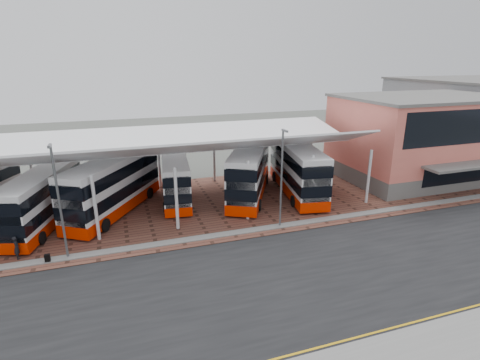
# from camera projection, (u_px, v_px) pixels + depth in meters

# --- Properties ---
(ground) EXTENTS (140.00, 140.00, 0.00)m
(ground) POSITION_uv_depth(u_px,v_px,m) (292.00, 270.00, 24.44)
(ground) COLOR #4D5049
(road) EXTENTS (120.00, 14.00, 0.02)m
(road) POSITION_uv_depth(u_px,v_px,m) (299.00, 278.00, 23.53)
(road) COLOR black
(road) RESTS_ON ground
(forecourt) EXTENTS (72.00, 16.00, 0.06)m
(forecourt) POSITION_uv_depth(u_px,v_px,m) (251.00, 199.00, 36.75)
(forecourt) COLOR brown
(forecourt) RESTS_ON ground
(north_kerb) EXTENTS (120.00, 0.80, 0.14)m
(north_kerb) POSITION_uv_depth(u_px,v_px,m) (257.00, 230.00, 30.00)
(north_kerb) COLOR slate
(north_kerb) RESTS_ON ground
(yellow_line_near) EXTENTS (120.00, 0.12, 0.01)m
(yellow_line_near) POSITION_uv_depth(u_px,v_px,m) (356.00, 343.00, 18.12)
(yellow_line_near) COLOR #CE970D
(yellow_line_near) RESTS_ON road
(yellow_line_far) EXTENTS (120.00, 0.12, 0.01)m
(yellow_line_far) POSITION_uv_depth(u_px,v_px,m) (352.00, 339.00, 18.39)
(yellow_line_far) COLOR #CE970D
(yellow_line_far) RESTS_ON road
(canopy) EXTENTS (37.00, 11.63, 7.07)m
(canopy) POSITION_uv_depth(u_px,v_px,m) (164.00, 145.00, 33.38)
(canopy) COLOR silver
(canopy) RESTS_ON ground
(terminal) EXTENTS (18.40, 14.40, 9.25)m
(terminal) POSITION_uv_depth(u_px,v_px,m) (422.00, 137.00, 42.52)
(terminal) COLOR #5D5C59
(terminal) RESTS_ON ground
(lamp_west) EXTENTS (0.16, 0.90, 8.07)m
(lamp_west) POSITION_uv_depth(u_px,v_px,m) (59.00, 199.00, 24.49)
(lamp_west) COLOR #54585B
(lamp_west) RESTS_ON ground
(lamp_east) EXTENTS (0.16, 0.90, 8.07)m
(lamp_east) POSITION_uv_depth(u_px,v_px,m) (282.00, 176.00, 29.34)
(lamp_east) COLOR #54585B
(lamp_east) RESTS_ON ground
(bus_1) EXTENTS (5.40, 11.00, 4.42)m
(bus_1) POSITION_uv_depth(u_px,v_px,m) (42.00, 200.00, 30.22)
(bus_1) COLOR silver
(bus_1) RESTS_ON forecourt
(bus_2) EXTENTS (8.70, 11.55, 4.92)m
(bus_2) POSITION_uv_depth(u_px,v_px,m) (113.00, 186.00, 32.77)
(bus_2) COLOR silver
(bus_2) RESTS_ON forecourt
(bus_3) EXTENTS (3.57, 10.43, 4.21)m
(bus_3) POSITION_uv_depth(u_px,v_px,m) (175.00, 178.00, 36.04)
(bus_3) COLOR silver
(bus_3) RESTS_ON forecourt
(bus_4) EXTENTS (7.99, 11.95, 4.95)m
(bus_4) POSITION_uv_depth(u_px,v_px,m) (250.00, 172.00, 36.80)
(bus_4) COLOR silver
(bus_4) RESTS_ON forecourt
(bus_5) EXTENTS (4.91, 12.32, 4.95)m
(bus_5) POSITION_uv_depth(u_px,v_px,m) (297.00, 169.00, 37.65)
(bus_5) COLOR silver
(bus_5) RESTS_ON forecourt
(pedestrian) EXTENTS (0.47, 0.65, 1.65)m
(pedestrian) POSITION_uv_depth(u_px,v_px,m) (17.00, 248.00, 25.46)
(pedestrian) COLOR black
(pedestrian) RESTS_ON forecourt
(suitcase) EXTENTS (0.34, 0.25, 0.59)m
(suitcase) POSITION_uv_depth(u_px,v_px,m) (48.00, 258.00, 25.12)
(suitcase) COLOR black
(suitcase) RESTS_ON forecourt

